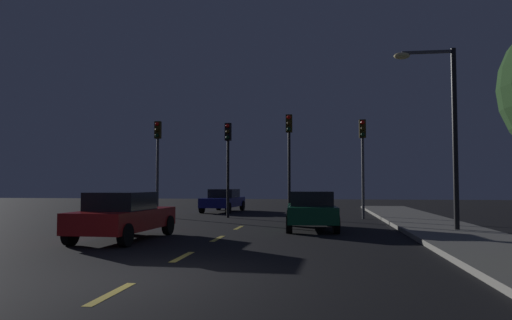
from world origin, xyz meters
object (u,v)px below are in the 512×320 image
car_stopped_ahead (311,210)px  car_oncoming_far (223,200)px  traffic_signal_center_right (289,146)px  car_adjacent_lane (123,215)px  traffic_signal_center_left (228,151)px  traffic_signal_far_left (158,150)px  street_lamp_right (444,119)px  traffic_signal_far_right (363,149)px

car_stopped_ahead → car_oncoming_far: (-5.66, 11.15, -0.01)m
traffic_signal_center_right → car_stopped_ahead: traffic_signal_center_right is taller
car_stopped_ahead → car_adjacent_lane: (-5.61, -4.11, 0.01)m
traffic_signal_center_right → car_stopped_ahead: size_ratio=1.25×
traffic_signal_center_left → traffic_signal_center_right: bearing=0.0°
traffic_signal_far_left → street_lamp_right: size_ratio=0.78×
traffic_signal_center_right → car_stopped_ahead: (1.21, -5.87, -2.90)m
car_stopped_ahead → street_lamp_right: bearing=-10.7°
traffic_signal_far_right → car_adjacent_lane: (-8.03, -9.98, -2.68)m
traffic_signal_far_left → car_adjacent_lane: 10.64m
traffic_signal_center_right → street_lamp_right: bearing=-49.2°
traffic_signal_center_right → traffic_signal_center_left: bearing=-180.0°
street_lamp_right → car_stopped_ahead: bearing=169.3°
car_stopped_ahead → traffic_signal_center_right: bearing=101.6°
car_stopped_ahead → car_adjacent_lane: size_ratio=0.95×
traffic_signal_center_left → car_oncoming_far: traffic_signal_center_left is taller
traffic_signal_far_left → car_adjacent_lane: (2.47, -9.98, -2.75)m
traffic_signal_far_left → car_oncoming_far: size_ratio=1.06×
traffic_signal_center_left → traffic_signal_far_right: (6.75, 0.00, 0.03)m
traffic_signal_far_left → traffic_signal_center_right: traffic_signal_center_right is taller
car_stopped_ahead → street_lamp_right: street_lamp_right is taller
traffic_signal_center_right → traffic_signal_far_right: bearing=-0.0°
traffic_signal_far_left → car_adjacent_lane: size_ratio=1.13×
car_stopped_ahead → car_oncoming_far: size_ratio=0.89×
car_oncoming_far → traffic_signal_far_right: bearing=-33.2°
traffic_signal_far_right → car_stopped_ahead: size_ratio=1.17×
traffic_signal_far_left → traffic_signal_far_right: (10.50, -0.00, -0.07)m
traffic_signal_far_right → car_stopped_ahead: traffic_signal_far_right is taller
traffic_signal_far_left → car_stopped_ahead: bearing=-36.0°
car_oncoming_far → traffic_signal_center_right: bearing=-49.8°
traffic_signal_center_right → street_lamp_right: (5.83, -6.75, 0.31)m
traffic_signal_center_left → traffic_signal_far_right: bearing=0.0°
traffic_signal_far_left → traffic_signal_far_right: 10.50m
traffic_signal_far_right → car_adjacent_lane: bearing=-128.8°
traffic_signal_center_right → car_oncoming_far: size_ratio=1.11×
traffic_signal_center_right → street_lamp_right: street_lamp_right is taller
traffic_signal_far_left → car_oncoming_far: bearing=65.4°
traffic_signal_center_left → traffic_signal_far_right: traffic_signal_far_right is taller
traffic_signal_center_left → car_adjacent_lane: (-1.27, -9.98, -2.65)m
traffic_signal_center_left → car_adjacent_lane: traffic_signal_center_left is taller
traffic_signal_far_left → traffic_signal_center_left: bearing=-0.0°
traffic_signal_center_right → car_adjacent_lane: 11.28m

